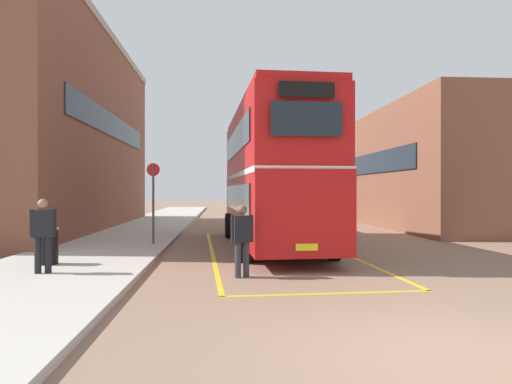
{
  "coord_description": "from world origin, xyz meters",
  "views": [
    {
      "loc": [
        -2.68,
        -5.18,
        1.95
      ],
      "look_at": [
        -1.38,
        13.08,
        1.88
      ],
      "focal_mm": 32.68,
      "sensor_mm": 36.0,
      "label": 1
    }
  ],
  "objects": [
    {
      "name": "ground_plane",
      "position": [
        0.0,
        14.4,
        0.0
      ],
      "size": [
        135.6,
        135.6,
        0.0
      ],
      "primitive_type": "plane",
      "color": "#846651"
    },
    {
      "name": "single_deck_bus",
      "position": [
        2.65,
        29.16,
        1.64
      ],
      "size": [
        2.97,
        9.71,
        3.02
      ],
      "color": "black",
      "rests_on": "ground"
    },
    {
      "name": "brick_building_left",
      "position": [
        -11.14,
        18.32,
        4.85
      ],
      "size": [
        6.2,
        18.96,
        9.69
      ],
      "color": "brown",
      "rests_on": "ground"
    },
    {
      "name": "sidewalk_left",
      "position": [
        -6.5,
        16.8,
        0.07
      ],
      "size": [
        4.0,
        57.6,
        0.14
      ],
      "primitive_type": "cube",
      "color": "#B2ADA3",
      "rests_on": "ground"
    },
    {
      "name": "depot_building_right",
      "position": [
        8.88,
        20.65,
        3.11
      ],
      "size": [
        6.82,
        17.75,
        6.22
      ],
      "color": "brown",
      "rests_on": "ground"
    },
    {
      "name": "bay_marking_yellow",
      "position": [
        -0.97,
        8.8,
        0.0
      ],
      "size": [
        4.78,
        12.77,
        0.01
      ],
      "color": "gold",
      "rests_on": "ground"
    },
    {
      "name": "bus_stop_sign",
      "position": [
        -5.03,
        10.81,
        1.78
      ],
      "size": [
        0.44,
        0.1,
        2.73
      ],
      "color": "#4C4C51",
      "rests_on": "sidewalk_left"
    },
    {
      "name": "litter_bin",
      "position": [
        -6.92,
        6.5,
        0.59
      ],
      "size": [
        0.48,
        0.48,
        0.89
      ],
      "color": "black",
      "rests_on": "sidewalk_left"
    },
    {
      "name": "pedestrian_waiting_near",
      "position": [
        -6.58,
        5.25,
        1.07
      ],
      "size": [
        0.54,
        0.31,
        1.62
      ],
      "color": "black",
      "rests_on": "sidewalk_left"
    },
    {
      "name": "pedestrian_boarding",
      "position": [
        -2.25,
        5.2,
        0.93
      ],
      "size": [
        0.51,
        0.39,
        1.62
      ],
      "color": "#2D2D38",
      "rests_on": "ground"
    },
    {
      "name": "double_decker_bus",
      "position": [
        -1.02,
        10.74,
        2.51
      ],
      "size": [
        3.16,
        10.67,
        4.75
      ],
      "color": "black",
      "rests_on": "ground"
    }
  ]
}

